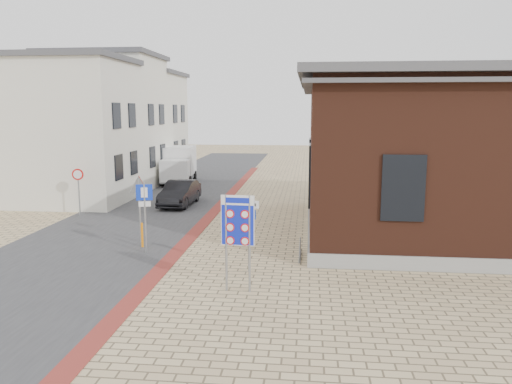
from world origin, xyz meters
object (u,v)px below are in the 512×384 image
at_px(border_sign, 238,223).
at_px(parking_sign, 145,205).
at_px(sedan, 180,193).
at_px(essen_sign, 249,221).
at_px(bollard, 142,235).
at_px(box_truck, 179,165).

distance_m(border_sign, parking_sign, 5.29).
bearing_deg(sedan, essen_sign, -63.36).
relative_size(sedan, parking_sign, 1.55).
xyz_separation_m(border_sign, bollard, (-4.39, 4.30, -1.59)).
bearing_deg(border_sign, box_truck, 113.06).
relative_size(border_sign, parking_sign, 1.07).
distance_m(essen_sign, bollard, 5.29).
xyz_separation_m(essen_sign, bollard, (-4.50, 2.50, -1.22)).
xyz_separation_m(sedan, bollard, (0.76, -8.71, -0.20)).
height_order(box_truck, border_sign, border_sign).
bearing_deg(border_sign, bollard, 139.62).
height_order(sedan, border_sign, border_sign).
xyz_separation_m(sedan, box_truck, (-2.25, 8.48, 0.65)).
bearing_deg(border_sign, parking_sign, 142.63).
distance_m(border_sign, essen_sign, 1.84).
relative_size(sedan, box_truck, 0.81).
xyz_separation_m(sedan, border_sign, (5.15, -13.01, 1.39)).
bearing_deg(bollard, box_truck, 99.96).
distance_m(box_truck, essen_sign, 21.07).
height_order(box_truck, parking_sign, parking_sign).
xyz_separation_m(border_sign, parking_sign, (-3.97, 3.50, -0.22)).
bearing_deg(sedan, parking_sign, -81.42).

